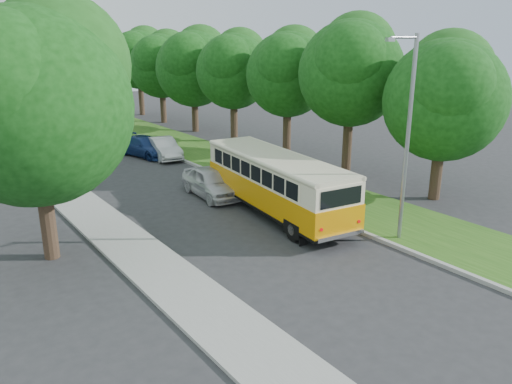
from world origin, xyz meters
TOP-DOWN VIEW (x-y plane):
  - ground at (0.00, 0.00)m, footprint 120.00×120.00m
  - curb at (3.60, 5.00)m, footprint 0.20×70.00m
  - grass_verge at (5.95, 5.00)m, footprint 4.50×70.00m
  - sidewalk at (-4.80, 5.00)m, footprint 2.20×70.00m
  - treeline at (3.15, 17.99)m, footprint 24.27×41.91m
  - lamppost_near at (4.21, -2.50)m, footprint 1.71×0.16m
  - lamppost_far at (-4.70, 16.00)m, footprint 1.71×0.16m
  - warning_sign at (-4.50, 11.98)m, footprint 0.56×0.10m
  - vintage_bus at (2.21, 2.91)m, footprint 3.58×9.78m
  - car_silver at (1.22, 7.01)m, footprint 2.11×4.50m
  - car_white at (3.00, 16.26)m, footprint 2.06×4.39m
  - car_blue at (2.26, 17.56)m, footprint 2.96×5.00m
  - car_grey at (1.60, 28.87)m, footprint 2.64×5.43m

SIDE VIEW (x-z plane):
  - ground at x=0.00m, z-range 0.00..0.00m
  - sidewalk at x=-4.80m, z-range 0.00..0.12m
  - grass_verge at x=5.95m, z-range 0.00..0.13m
  - curb at x=3.60m, z-range 0.00..0.15m
  - car_blue at x=2.26m, z-range 0.00..1.36m
  - car_white at x=3.00m, z-range 0.00..1.39m
  - car_grey at x=1.60m, z-range 0.00..1.49m
  - car_silver at x=1.22m, z-range 0.00..1.49m
  - vintage_bus at x=2.21m, z-range 0.00..2.84m
  - warning_sign at x=-4.50m, z-range 0.46..2.96m
  - lamppost_far at x=-4.70m, z-range 0.37..7.87m
  - lamppost_near at x=4.21m, z-range 0.37..8.37m
  - treeline at x=3.15m, z-range 1.20..10.66m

